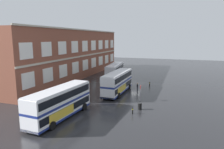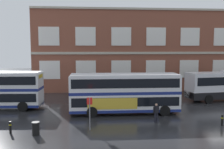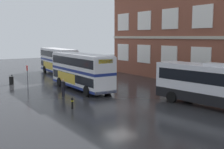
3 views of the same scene
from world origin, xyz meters
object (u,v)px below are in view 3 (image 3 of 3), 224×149
double_decker_near (58,61)px  touring_coach (221,86)px  bus_stand_flag (27,75)px  safety_bollard_east (12,78)px  station_litter_bin (11,80)px  safety_bollard_west (72,103)px  double_decker_middle (81,71)px  waiting_passenger (63,87)px

double_decker_near → touring_coach: size_ratio=0.91×
bus_stand_flag → safety_bollard_east: 6.32m
touring_coach → station_litter_bin: bearing=-153.2°
bus_stand_flag → safety_bollard_west: (11.37, 0.20, -1.14)m
double_decker_middle → safety_bollard_west: (7.81, -4.90, -1.66)m
safety_bollard_west → safety_bollard_east: same height
double_decker_middle → bus_stand_flag: size_ratio=4.09×
waiting_passenger → bus_stand_flag: 6.28m
double_decker_middle → waiting_passenger: size_ratio=6.49×
double_decker_near → touring_coach: 29.08m
double_decker_near → station_litter_bin: bearing=-54.2°
bus_stand_flag → safety_bollard_west: size_ratio=2.84×
bus_stand_flag → safety_bollard_east: bearing=-178.2°
double_decker_near → waiting_passenger: size_ratio=6.56×
station_litter_bin → safety_bollard_west: size_ratio=1.08×
double_decker_middle → safety_bollard_east: (-9.77, -5.28, -1.66)m
touring_coach → station_litter_bin: (-22.39, -11.33, -1.39)m
safety_bollard_west → waiting_passenger: bearing=163.6°
safety_bollard_east → safety_bollard_west: bearing=1.3°
station_litter_bin → safety_bollard_east: 2.15m
safety_bollard_west → double_decker_middle: bearing=147.9°
waiting_passenger → safety_bollard_west: size_ratio=1.79×
double_decker_near → safety_bollard_west: size_ratio=11.73×
double_decker_middle → waiting_passenger: double_decker_middle is taller
safety_bollard_west → safety_bollard_east: 17.58m
double_decker_near → station_litter_bin: double_decker_near is taller
double_decker_middle → station_litter_bin: bearing=-142.6°
waiting_passenger → station_litter_bin: waiting_passenger is taller
waiting_passenger → touring_coach: bearing=35.5°
bus_stand_flag → double_decker_near: bearing=142.0°
waiting_passenger → station_litter_bin: size_ratio=1.65×
touring_coach → safety_bollard_west: size_ratio=12.86×
double_decker_near → double_decker_middle: bearing=-13.0°
station_litter_bin → safety_bollard_west: bearing=3.6°
waiting_passenger → safety_bollard_east: bearing=-170.8°
safety_bollard_west → touring_coach: bearing=56.4°
double_decker_near → bus_stand_flag: (10.76, -8.39, -0.51)m
station_litter_bin → touring_coach: bearing=26.8°
waiting_passenger → station_litter_bin: (-10.12, -2.57, -0.41)m
double_decker_middle → safety_bollard_west: 9.36m
station_litter_bin → safety_bollard_east: station_litter_bin is taller
double_decker_near → safety_bollard_west: double_decker_near is taller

